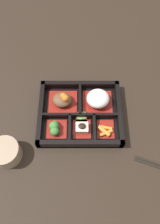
# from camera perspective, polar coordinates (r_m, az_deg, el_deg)

# --- Properties ---
(ground_plane) EXTENTS (3.00, 3.00, 0.00)m
(ground_plane) POSITION_cam_1_polar(r_m,az_deg,el_deg) (0.73, 0.00, -0.88)
(ground_plane) COLOR black
(bento_base) EXTENTS (0.27, 0.23, 0.01)m
(bento_base) POSITION_cam_1_polar(r_m,az_deg,el_deg) (0.73, 0.00, -0.71)
(bento_base) COLOR black
(bento_base) RESTS_ON ground_plane
(bento_rim) EXTENTS (0.27, 0.23, 0.04)m
(bento_rim) POSITION_cam_1_polar(r_m,az_deg,el_deg) (0.71, 0.04, -0.47)
(bento_rim) COLOR black
(bento_rim) RESTS_ON ground_plane
(bowl_stew) EXTENTS (0.10, 0.09, 0.05)m
(bowl_stew) POSITION_cam_1_polar(r_m,az_deg,el_deg) (0.73, -4.58, 3.12)
(bowl_stew) COLOR maroon
(bowl_stew) RESTS_ON bento_base
(bowl_rice) EXTENTS (0.10, 0.09, 0.05)m
(bowl_rice) POSITION_cam_1_polar(r_m,az_deg,el_deg) (0.72, 4.70, 3.34)
(bowl_rice) COLOR maroon
(bowl_rice) RESTS_ON bento_base
(bowl_greens) EXTENTS (0.07, 0.07, 0.04)m
(bowl_greens) POSITION_cam_1_polar(r_m,az_deg,el_deg) (0.69, -6.57, -4.16)
(bowl_greens) COLOR maroon
(bowl_greens) RESTS_ON bento_base
(bowl_tofu) EXTENTS (0.06, 0.07, 0.03)m
(bowl_tofu) POSITION_cam_1_polar(r_m,az_deg,el_deg) (0.69, 0.51, -4.25)
(bowl_tofu) COLOR maroon
(bowl_tofu) RESTS_ON bento_base
(bowl_carrots) EXTENTS (0.05, 0.07, 0.02)m
(bowl_carrots) POSITION_cam_1_polar(r_m,az_deg,el_deg) (0.70, 6.62, -4.67)
(bowl_carrots) COLOR maroon
(bowl_carrots) RESTS_ON bento_base
(bowl_pickles) EXTENTS (0.04, 0.04, 0.01)m
(bowl_pickles) POSITION_cam_1_polar(r_m,az_deg,el_deg) (0.71, 0.55, -1.13)
(bowl_pickles) COLOR maroon
(bowl_pickles) RESTS_ON bento_base
(tea_cup) EXTENTS (0.09, 0.09, 0.05)m
(tea_cup) POSITION_cam_1_polar(r_m,az_deg,el_deg) (0.69, -18.84, -9.86)
(tea_cup) COLOR gray
(tea_cup) RESTS_ON ground_plane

